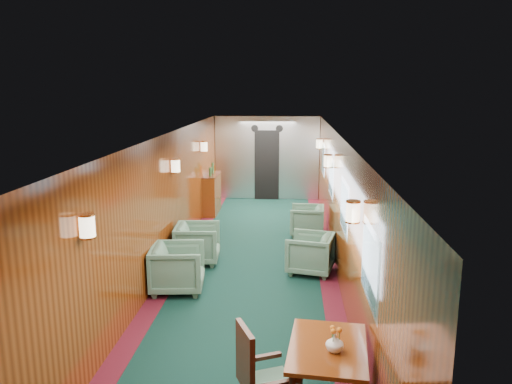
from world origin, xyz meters
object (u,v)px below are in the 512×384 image
credenza (212,193)px  armchair_right_far (307,221)px  dining_table (327,358)px  side_chair (258,376)px  armchair_right_near (310,253)px  armchair_left_far (198,243)px  armchair_left_near (178,268)px

credenza → armchair_right_far: (2.39, -1.85, -0.19)m
dining_table → side_chair: (-0.65, -0.24, -0.07)m
credenza → armchair_right_near: size_ratio=1.68×
armchair_left_far → armchair_right_far: 2.79m
armchair_left_near → armchair_left_far: 1.33m
side_chair → armchair_right_far: size_ratio=1.49×
side_chair → armchair_left_near: size_ratio=1.31×
side_chair → credenza: credenza is taller
side_chair → credenza: bearing=78.7°
armchair_right_near → armchair_right_far: 2.25m
side_chair → dining_table: bearing=-2.8°
side_chair → armchair_right_near: 4.26m
credenza → armchair_right_far: 3.03m
credenza → armchair_right_near: 4.74m
armchair_left_near → armchair_right_near: size_ratio=1.08×
dining_table → armchair_right_near: size_ratio=1.44×
armchair_left_far → armchair_right_near: size_ratio=1.04×
armchair_left_far → armchair_right_far: size_ratio=1.10×
dining_table → armchair_left_far: size_ratio=1.38×
armchair_left_far → armchair_right_near: armchair_left_far is taller
dining_table → armchair_left_near: 3.72m
credenza → armchair_right_near: credenza is taller
dining_table → armchair_left_far: (-2.08, 4.35, -0.29)m
armchair_left_far → side_chair: bearing=-166.7°
credenza → side_chair: bearing=-78.1°
dining_table → armchair_right_far: (-0.00, 6.21, -0.32)m
armchair_right_far → armchair_left_far: bearing=-44.2°
armchair_right_near → armchair_left_near: bearing=-53.2°
armchair_left_near → armchair_right_far: size_ratio=1.14×
credenza → armchair_left_far: credenza is taller
credenza → dining_table: bearing=-73.4°
armchair_left_near → armchair_right_far: (2.14, 3.19, -0.05)m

